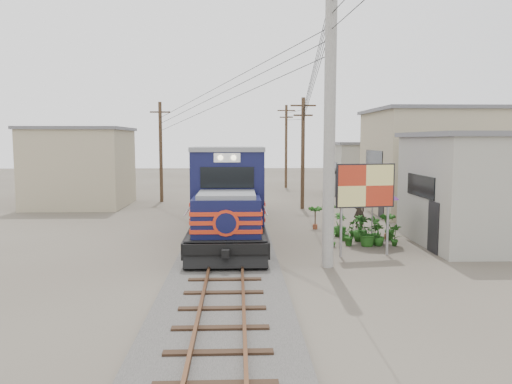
{
  "coord_description": "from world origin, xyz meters",
  "views": [
    {
      "loc": [
        0.4,
        -17.32,
        4.38
      ],
      "look_at": [
        1.16,
        3.44,
        2.2
      ],
      "focal_mm": 35.0,
      "sensor_mm": 36.0,
      "label": 1
    }
  ],
  "objects_px": {
    "market_umbrella": "(373,192)",
    "billboard": "(365,188)",
    "locomotive": "(229,195)",
    "vendor": "(359,211)"
  },
  "relations": [
    {
      "from": "vendor",
      "to": "locomotive",
      "type": "bearing_deg",
      "value": -5.06
    },
    {
      "from": "locomotive",
      "to": "market_umbrella",
      "type": "distance_m",
      "value": 6.86
    },
    {
      "from": "market_umbrella",
      "to": "billboard",
      "type": "bearing_deg",
      "value": -111.71
    },
    {
      "from": "locomotive",
      "to": "billboard",
      "type": "height_order",
      "value": "locomotive"
    },
    {
      "from": "billboard",
      "to": "vendor",
      "type": "relative_size",
      "value": 2.15
    },
    {
      "from": "billboard",
      "to": "vendor",
      "type": "distance_m",
      "value": 6.55
    },
    {
      "from": "locomotive",
      "to": "vendor",
      "type": "distance_m",
      "value": 6.58
    },
    {
      "from": "locomotive",
      "to": "billboard",
      "type": "xyz_separation_m",
      "value": [
        5.16,
        -5.42,
        0.86
      ]
    },
    {
      "from": "locomotive",
      "to": "market_umbrella",
      "type": "xyz_separation_m",
      "value": [
        6.05,
        -3.18,
        0.48
      ]
    },
    {
      "from": "billboard",
      "to": "market_umbrella",
      "type": "xyz_separation_m",
      "value": [
        0.89,
        2.24,
        -0.38
      ]
    }
  ]
}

